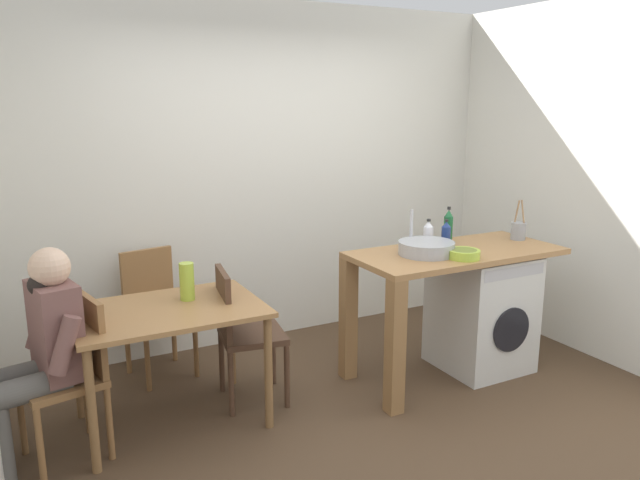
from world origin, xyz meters
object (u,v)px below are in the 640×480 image
Objects in this scene: bottle_clear_small at (448,226)px; vase at (187,281)px; chair_person_seat at (74,368)px; dining_table at (169,323)px; utensil_crock at (518,230)px; mixing_bowl at (464,254)px; chair_opposite at (241,328)px; chair_spare_by_wall at (155,305)px; bottle_tall_green at (428,234)px; seated_person at (40,348)px; washing_machine at (481,311)px; bottle_squat_brown at (446,234)px.

vase is at bearing 177.16° from bottle_clear_small.
bottle_clear_small is at bearing -99.78° from chair_person_seat.
dining_table is 4.71× the size of vase.
chair_person_seat is 3.19m from utensil_crock.
dining_table is 5.13× the size of mixing_bowl.
mixing_bowl is (1.39, -0.50, 0.45)m from chair_opposite.
chair_spare_by_wall reaches higher than dining_table.
bottle_tall_green is (2.42, 0.04, 0.50)m from chair_person_seat.
chair_opposite is 1.70m from bottle_clear_small.
vase reaches higher than chair_person_seat.
chair_spare_by_wall is (0.63, 0.86, 0.00)m from chair_person_seat.
bottle_tall_green is 0.85× the size of vase.
seated_person reaches higher than washing_machine.
bottle_clear_small is at bearing 159.34° from utensil_crock.
bottle_tall_green is (1.39, -0.11, 0.50)m from chair_opposite.
washing_machine is at bearing 28.05° from mixing_bowl.
chair_opposite is at bearing -93.54° from chair_person_seat.
bottle_tall_green reaches higher than vase.
bottle_clear_small reaches higher than mixing_bowl.
mixing_bowl is (1.78, -1.21, 0.45)m from chair_spare_by_wall.
seated_person is 5.14× the size of vase.
washing_machine is at bearing -171.90° from utensil_crock.
dining_table is 0.50m from chair_opposite.
washing_machine is 0.67m from bottle_clear_small.
vase is (-1.94, 0.10, -0.18)m from bottle_clear_small.
bottle_clear_small is at bearing -99.22° from seated_person.
chair_person_seat is 3.85× the size of vase.
utensil_crock is (0.61, -0.10, -0.02)m from bottle_squat_brown.
chair_person_seat and chair_opposite have the same top height.
mixing_bowl is 0.92× the size of vase.
chair_person_seat is at bearing 42.97° from chair_spare_by_wall.
bottle_squat_brown reaches higher than dining_table.
utensil_crock reaches higher than dining_table.
bottle_squat_brown is 1.86m from vase.
bottle_squat_brown is at bearing 93.56° from chair_opposite.
mixing_bowl reaches higher than chair_opposite.
bottle_clear_small is (0.22, 0.05, 0.03)m from bottle_tall_green.
bottle_tall_green is at bearing 89.15° from mixing_bowl.
bottle_squat_brown reaches higher than chair_person_seat.
bottle_squat_brown is at bearing 147.76° from washing_machine.
seated_person is (-1.18, -0.18, 0.16)m from chair_opposite.
utensil_crock reaches higher than seated_person.
dining_table is at bearing -146.31° from vase.
bottle_clear_small is (2.01, -0.77, 0.53)m from chair_spare_by_wall.
utensil_crock is at bearing -4.15° from dining_table.
vase reaches higher than chair_opposite.
seated_person is at bearing -72.07° from chair_opposite.
chair_opposite is at bearing 177.94° from bottle_clear_small.
bottle_squat_brown is (1.91, -0.86, 0.50)m from chair_spare_by_wall.
chair_opposite is (1.02, 0.15, 0.00)m from chair_person_seat.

